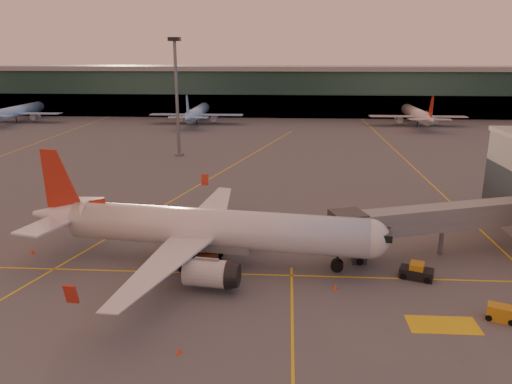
# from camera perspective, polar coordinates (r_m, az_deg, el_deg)

# --- Properties ---
(ground) EXTENTS (600.00, 600.00, 0.00)m
(ground) POSITION_cam_1_polar(r_m,az_deg,el_deg) (49.04, -1.85, -11.87)
(ground) COLOR #4C4F54
(ground) RESTS_ON ground
(taxi_markings) EXTENTS (100.12, 173.00, 0.01)m
(taxi_markings) POSITION_cam_1_polar(r_m,az_deg,el_deg) (91.35, -3.80, 1.35)
(taxi_markings) COLOR yellow
(taxi_markings) RESTS_ON ground
(terminal) EXTENTS (400.00, 20.00, 17.60)m
(terminal) POSITION_cam_1_polar(r_m,az_deg,el_deg) (185.59, 2.33, 11.48)
(terminal) COLOR #19382D
(terminal) RESTS_ON ground
(mast_west_near) EXTENTS (2.40, 2.40, 25.60)m
(mast_west_near) POSITION_cam_1_polar(r_m,az_deg,el_deg) (112.16, -9.08, 11.58)
(mast_west_near) COLOR slate
(mast_west_near) RESTS_ON ground
(distant_aircraft_row) EXTENTS (350.00, 34.00, 13.00)m
(distant_aircraft_row) POSITION_cam_1_polar(r_m,az_deg,el_deg) (162.95, 5.94, 7.71)
(distant_aircraft_row) COLOR #95C5FA
(distant_aircraft_row) RESTS_ON ground
(main_airplane) EXTENTS (40.56, 36.69, 12.25)m
(main_airplane) POSITION_cam_1_polar(r_m,az_deg,el_deg) (54.99, -6.00, -4.26)
(main_airplane) COLOR silver
(main_airplane) RESTS_ON ground
(jet_bridge) EXTENTS (27.35, 11.91, 6.00)m
(jet_bridge) POSITION_cam_1_polar(r_m,az_deg,el_deg) (61.83, 21.71, -2.83)
(jet_bridge) COLOR slate
(jet_bridge) RESTS_ON ground
(catering_truck) EXTENTS (5.28, 2.73, 3.94)m
(catering_truck) POSITION_cam_1_polar(r_m,az_deg,el_deg) (56.05, -6.04, -5.77)
(catering_truck) COLOR #AC3F18
(catering_truck) RESTS_ON ground
(gpu_cart) EXTENTS (2.66, 2.17, 1.35)m
(gpu_cart) POSITION_cam_1_polar(r_m,az_deg,el_deg) (49.77, 26.19, -12.34)
(gpu_cart) COLOR #BA8017
(gpu_cart) RESTS_ON ground
(pushback_tug) EXTENTS (3.74, 2.84, 1.71)m
(pushback_tug) POSITION_cam_1_polar(r_m,az_deg,el_deg) (54.91, 17.87, -8.71)
(pushback_tug) COLOR black
(pushback_tug) RESTS_ON ground
(cone_nose) EXTENTS (0.46, 0.46, 0.59)m
(cone_nose) POSITION_cam_1_polar(r_m,az_deg,el_deg) (55.20, 17.48, -9.02)
(cone_nose) COLOR #F9400D
(cone_nose) RESTS_ON ground
(cone_tail) EXTENTS (0.47, 0.47, 0.60)m
(cone_tail) POSITION_cam_1_polar(r_m,az_deg,el_deg) (64.01, -24.18, -6.22)
(cone_tail) COLOR #F9400D
(cone_tail) RESTS_ON ground
(cone_wing_right) EXTENTS (0.40, 0.40, 0.51)m
(cone_wing_right) POSITION_cam_1_polar(r_m,az_deg,el_deg) (41.27, -8.78, -17.49)
(cone_wing_right) COLOR #F9400D
(cone_wing_right) RESTS_ON ground
(cone_wing_left) EXTENTS (0.42, 0.42, 0.54)m
(cone_wing_left) POSITION_cam_1_polar(r_m,az_deg,el_deg) (73.69, -4.17, -2.02)
(cone_wing_left) COLOR #F9400D
(cone_wing_left) RESTS_ON ground
(cone_fwd) EXTENTS (0.43, 0.43, 0.55)m
(cone_fwd) POSITION_cam_1_polar(r_m,az_deg,el_deg) (50.91, 9.06, -10.65)
(cone_fwd) COLOR #F9400D
(cone_fwd) RESTS_ON ground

